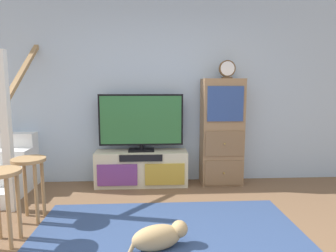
{
  "coord_description": "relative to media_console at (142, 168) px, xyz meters",
  "views": [
    {
      "loc": [
        -0.15,
        -1.85,
        1.4
      ],
      "look_at": [
        0.06,
        1.78,
        0.91
      ],
      "focal_mm": 31.03,
      "sensor_mm": 36.0,
      "label": 1
    }
  ],
  "objects": [
    {
      "name": "desk_clock",
      "position": [
        1.2,
        -0.0,
        1.4
      ],
      "size": [
        0.23,
        0.08,
        0.25
      ],
      "color": "#4C3823",
      "rests_on": "side_cabinet"
    },
    {
      "name": "dog",
      "position": [
        0.22,
        -1.68,
        -0.13
      ],
      "size": [
        0.53,
        0.31,
        0.23
      ],
      "color": "tan",
      "rests_on": "ground_plane"
    },
    {
      "name": "back_wall",
      "position": [
        0.3,
        0.27,
        1.1
      ],
      "size": [
        6.4,
        0.12,
        2.7
      ],
      "primitive_type": "cube",
      "color": "#A8BCD1",
      "rests_on": "ground_plane"
    },
    {
      "name": "area_rug",
      "position": [
        0.3,
        -1.59,
        -0.24
      ],
      "size": [
        2.6,
        1.8,
        0.01
      ],
      "primitive_type": "cube",
      "color": "navy",
      "rests_on": "ground_plane"
    },
    {
      "name": "television",
      "position": [
        0.0,
        0.02,
        0.68
      ],
      "size": [
        1.18,
        0.22,
        0.81
      ],
      "color": "black",
      "rests_on": "media_console"
    },
    {
      "name": "bar_stool_far",
      "position": [
        -1.13,
        -1.04,
        0.25
      ],
      "size": [
        0.34,
        0.34,
        0.67
      ],
      "color": "#A37A4C",
      "rests_on": "ground_plane"
    },
    {
      "name": "side_cabinet",
      "position": [
        1.15,
        0.01,
        0.51
      ],
      "size": [
        0.58,
        0.38,
        1.52
      ],
      "color": "#93704C",
      "rests_on": "ground_plane"
    },
    {
      "name": "staircase",
      "position": [
        -1.94,
        0.01,
        0.12
      ],
      "size": [
        1.0,
        1.36,
        2.2
      ],
      "color": "white",
      "rests_on": "ground_plane"
    },
    {
      "name": "bar_stool_near",
      "position": [
        -1.17,
        -1.52,
        0.26
      ],
      "size": [
        0.34,
        0.34,
        0.68
      ],
      "color": "#A37A4C",
      "rests_on": "ground_plane"
    },
    {
      "name": "media_console",
      "position": [
        0.0,
        0.0,
        0.0
      ],
      "size": [
        1.3,
        0.38,
        0.5
      ],
      "color": "beige",
      "rests_on": "ground_plane"
    }
  ]
}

